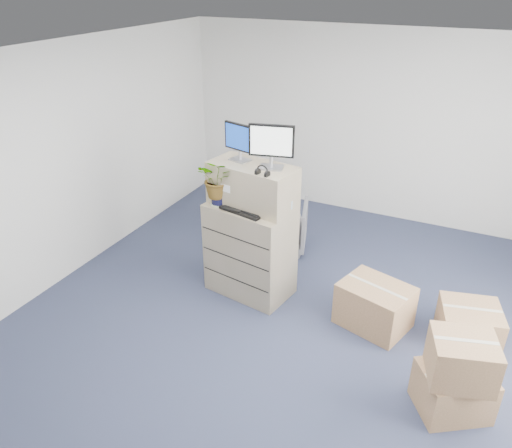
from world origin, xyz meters
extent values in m
plane|color=#272D46|center=(0.00, 0.00, 0.00)|extent=(7.00, 7.00, 0.00)
cube|color=silver|center=(0.00, 3.51, 1.40)|extent=(6.00, 0.02, 2.80)
cube|color=#988C69|center=(-0.76, 0.75, 0.56)|extent=(1.04, 0.73, 1.12)
cube|color=#988C69|center=(-0.75, 0.80, 1.36)|extent=(1.02, 0.63, 0.48)
cube|color=#99999E|center=(-0.94, 0.86, 1.60)|extent=(0.25, 0.21, 0.01)
cylinder|color=#99999E|center=(-0.94, 0.86, 1.66)|extent=(0.04, 0.04, 0.10)
cube|color=black|center=(-0.94, 0.86, 1.86)|extent=(0.41, 0.14, 0.30)
cube|color=navy|center=(-0.94, 0.85, 1.86)|extent=(0.37, 0.11, 0.26)
cube|color=#99999E|center=(-0.53, 0.79, 1.60)|extent=(0.29, 0.24, 0.02)
cylinder|color=#99999E|center=(-0.53, 0.79, 1.67)|extent=(0.04, 0.04, 0.11)
cube|color=black|center=(-0.53, 0.79, 1.90)|extent=(0.47, 0.15, 0.34)
cube|color=silver|center=(-0.53, 0.78, 1.90)|extent=(0.42, 0.11, 0.30)
torus|color=black|center=(-0.53, 0.57, 1.63)|extent=(0.15, 0.04, 0.14)
cube|color=black|center=(-0.77, 0.60, 1.13)|extent=(0.56, 0.33, 0.03)
ellipsoid|color=silver|center=(-0.48, 0.60, 1.13)|extent=(0.10, 0.07, 0.04)
cylinder|color=#989BA1|center=(-0.71, 0.78, 1.27)|extent=(0.09, 0.09, 0.30)
cube|color=silver|center=(-0.83, 0.76, 1.13)|extent=(0.07, 0.06, 0.02)
cube|color=black|center=(-0.83, 0.76, 1.20)|extent=(0.06, 0.03, 0.12)
cube|color=black|center=(-0.38, 0.79, 1.14)|extent=(0.21, 0.17, 0.06)
cube|color=#44AAE9|center=(-0.40, 0.82, 1.22)|extent=(0.26, 0.14, 0.10)
cylinder|color=#A4B995|center=(-1.10, 0.65, 1.12)|extent=(0.20, 0.20, 0.02)
cylinder|color=black|center=(-1.10, 0.65, 1.20)|extent=(0.17, 0.17, 0.13)
imported|color=#1F5317|center=(-1.10, 0.65, 1.38)|extent=(0.42, 0.46, 0.36)
imported|color=slate|center=(-0.86, 1.89, 0.37)|extent=(0.88, 0.85, 0.73)
cube|color=#886241|center=(0.74, 0.74, 0.25)|extent=(0.84, 0.73, 0.49)
cube|color=#886241|center=(1.64, -0.14, 0.21)|extent=(0.75, 0.71, 0.42)
cube|color=#886241|center=(1.69, 0.92, 0.20)|extent=(0.70, 0.66, 0.39)
cube|color=#886241|center=(1.65, -0.20, 0.62)|extent=(0.62, 0.58, 0.40)
camera|label=1|loc=(1.48, -3.76, 3.50)|focal=35.00mm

